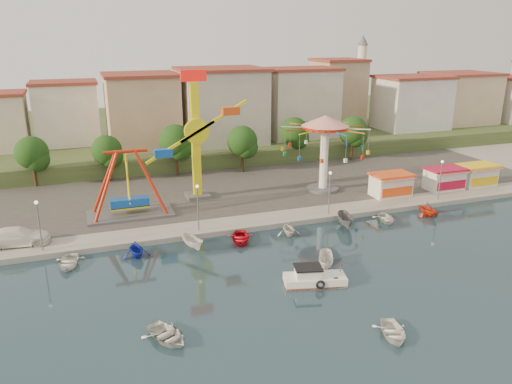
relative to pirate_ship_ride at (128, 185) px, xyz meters
name	(u,v)px	position (x,y,z in m)	size (l,w,h in m)	color
ground	(316,276)	(14.60, -20.53, -4.39)	(200.00, 200.00, 0.00)	#142A38
quay_deck	(182,141)	(14.60, 41.47, -4.09)	(200.00, 100.00, 0.60)	#9E998E
asphalt_pad	(226,182)	(14.60, 9.47, -3.79)	(90.00, 28.00, 0.01)	#4C4944
hill_terrace	(177,131)	(14.60, 46.47, -2.89)	(200.00, 60.00, 3.00)	#384C26
pirate_ship_ride	(128,185)	(0.00, 0.00, 0.00)	(10.00, 5.00, 8.00)	#59595E
kamikaze_tower	(200,140)	(9.60, 3.59, 3.94)	(8.94, 3.10, 16.50)	#59595E
wave_swinger	(325,136)	(26.20, 1.20, 3.80)	(11.60, 11.60, 10.40)	#59595E
booth_left	(391,185)	(33.59, -4.04, -2.23)	(5.40, 3.78, 3.08)	white
booth_mid	(444,178)	(42.26, -4.04, -2.23)	(5.40, 3.78, 3.08)	white
booth_right	(477,175)	(47.92, -4.04, -2.23)	(5.40, 3.78, 3.08)	white
lamp_post_0	(40,227)	(-9.40, -7.53, -1.29)	(0.14, 0.14, 5.00)	#59595E
lamp_post_1	(198,209)	(6.60, -7.53, -1.29)	(0.14, 0.14, 5.00)	#59595E
lamp_post_2	(329,194)	(22.60, -7.53, -1.29)	(0.14, 0.14, 5.00)	#59595E
lamp_post_3	(440,181)	(38.60, -7.53, -1.29)	(0.14, 0.14, 5.00)	#59595E
tree_0	(32,153)	(-11.40, 16.45, 1.08)	(4.60, 4.60, 7.19)	#382314
tree_1	(107,150)	(-1.40, 15.71, 0.81)	(4.35, 4.35, 6.80)	#382314
tree_2	(176,141)	(8.60, 15.28, 1.52)	(5.02, 5.02, 7.85)	#382314
tree_3	(242,141)	(18.60, 13.84, 1.16)	(4.68, 4.68, 7.32)	#382314
tree_4	(294,132)	(28.60, 16.83, 1.35)	(4.86, 4.86, 7.60)	#382314
tree_5	(353,130)	(38.60, 15.01, 1.31)	(4.83, 4.83, 7.54)	#382314
building_1	(67,121)	(-6.73, 30.86, 2.92)	(12.33, 9.01, 8.63)	silver
building_2	(145,109)	(6.41, 31.43, 4.22)	(11.95, 9.28, 11.23)	tan
building_3	(226,113)	(20.20, 28.28, 3.20)	(12.59, 10.50, 9.20)	beige
building_4	(288,107)	(33.67, 31.68, 3.22)	(10.75, 9.23, 9.24)	beige
building_5	(353,100)	(46.97, 29.81, 4.21)	(12.77, 10.96, 11.21)	tan
building_6	(408,96)	(58.75, 28.25, 4.78)	(8.23, 8.98, 12.36)	silver
building_7	(439,99)	(70.63, 33.18, 2.99)	(11.59, 10.93, 8.76)	beige
minaret	(361,78)	(50.60, 33.47, 8.15)	(2.80, 2.80, 18.00)	silver
cabin_motorboat	(313,279)	(13.64, -21.95, -3.88)	(5.82, 3.32, 1.93)	white
rowboat_a	(167,335)	(-0.13, -26.06, -3.98)	(2.83, 3.96, 0.82)	silver
rowboat_b	(393,332)	(15.69, -31.19, -4.03)	(2.53, 3.54, 0.73)	white
skiff	(326,261)	(16.19, -19.44, -3.67)	(1.41, 3.74, 1.45)	silver
van	(17,237)	(-11.84, -5.19, -2.87)	(2.58, 6.35, 1.84)	white
moored_boat_0	(68,262)	(-7.02, -10.73, -4.00)	(2.74, 3.83, 0.79)	white
moored_boat_1	(136,249)	(-0.59, -10.73, -3.59)	(2.63, 3.05, 1.61)	#1322AE
moored_boat_2	(193,242)	(5.21, -10.73, -3.72)	(1.32, 3.50, 1.35)	silver
moored_boat_3	(240,238)	(10.38, -10.73, -3.98)	(2.87, 4.02, 0.83)	red
moored_boat_4	(289,228)	(16.00, -10.73, -3.62)	(2.53, 2.93, 1.54)	silver
moored_boat_5	(346,221)	(23.14, -10.73, -3.60)	(1.54, 4.10, 1.59)	slate
moored_boat_6	(386,218)	(28.58, -10.73, -4.03)	(2.53, 3.54, 0.73)	silver
moored_boat_7	(428,209)	(34.55, -10.73, -3.55)	(2.78, 3.22, 1.70)	red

